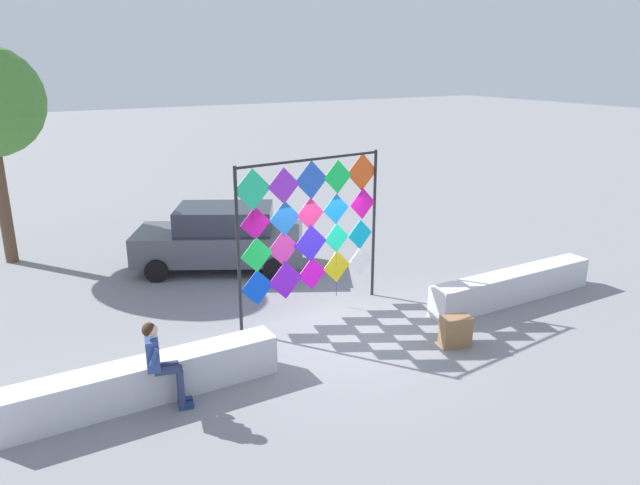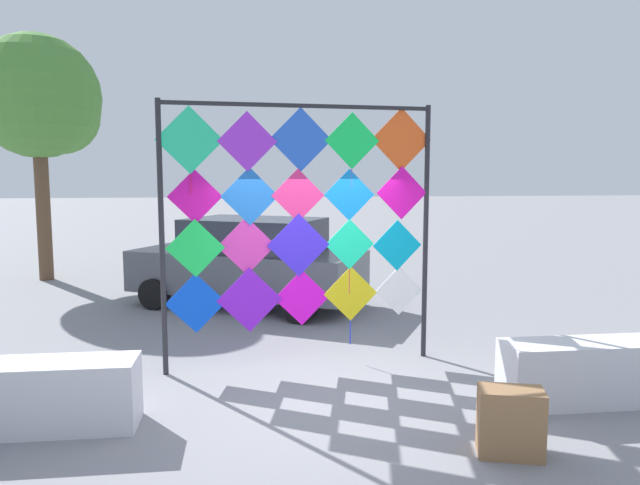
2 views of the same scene
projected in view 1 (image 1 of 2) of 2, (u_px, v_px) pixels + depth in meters
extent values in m
plane|color=gray|center=(345.00, 331.00, 12.39)|extent=(120.00, 120.00, 0.00)
cube|color=silver|center=(144.00, 381.00, 9.77)|extent=(4.62, 0.58, 0.70)
cube|color=silver|center=(512.00, 286.00, 13.85)|extent=(4.62, 0.58, 0.70)
cylinder|color=#232328|center=(238.00, 253.00, 11.77)|extent=(0.07, 0.07, 3.49)
cylinder|color=#232328|center=(374.00, 225.00, 13.74)|extent=(0.07, 0.07, 3.49)
cylinder|color=#232328|center=(311.00, 160.00, 12.25)|extent=(3.53, 0.40, 0.06)
cube|color=blue|center=(257.00, 288.00, 12.23)|extent=(0.78, 0.09, 0.78)
cube|color=#7A1AD8|center=(286.00, 280.00, 12.61)|extent=(0.86, 0.10, 0.86)
cube|color=#E811DC|center=(312.00, 273.00, 13.01)|extent=(0.75, 0.09, 0.75)
cube|color=yellow|center=(337.00, 267.00, 13.38)|extent=(0.75, 0.09, 0.75)
cylinder|color=#1632E5|center=(336.00, 289.00, 13.55)|extent=(0.02, 0.02, 0.34)
cube|color=white|center=(361.00, 260.00, 13.76)|extent=(0.68, 0.08, 0.68)
cube|color=#1ACF4F|center=(257.00, 255.00, 12.02)|extent=(0.74, 0.09, 0.75)
cube|color=#DB34A8|center=(283.00, 248.00, 12.41)|extent=(0.76, 0.09, 0.76)
cylinder|color=#16E556|center=(283.00, 273.00, 12.58)|extent=(0.02, 0.02, 0.32)
cube|color=#3C26F2|center=(311.00, 243.00, 12.76)|extent=(0.84, 0.09, 0.84)
cube|color=#1AF8B1|center=(337.00, 238.00, 13.15)|extent=(0.68, 0.08, 0.68)
cylinder|color=#E51658|center=(336.00, 260.00, 13.31)|extent=(0.02, 0.02, 0.34)
cube|color=#07A1CE|center=(360.00, 234.00, 13.54)|extent=(0.70, 0.08, 0.70)
cube|color=#D1109A|center=(255.00, 224.00, 11.86)|extent=(0.70, 0.08, 0.70)
cylinder|color=#16E551|center=(256.00, 247.00, 12.01)|extent=(0.02, 0.02, 0.28)
cube|color=blue|center=(285.00, 219.00, 12.23)|extent=(0.75, 0.09, 0.75)
cube|color=#F62F81|center=(310.00, 214.00, 12.57)|extent=(0.70, 0.08, 0.71)
cylinder|color=#16E590|center=(310.00, 237.00, 12.73)|extent=(0.02, 0.02, 0.31)
cube|color=#138CF3|center=(336.00, 209.00, 12.97)|extent=(0.69, 0.08, 0.69)
cube|color=#EC10AC|center=(363.00, 204.00, 13.36)|extent=(0.72, 0.08, 0.72)
cube|color=#25D590|center=(253.00, 189.00, 11.60)|extent=(0.84, 0.10, 0.85)
cylinder|color=#E51667|center=(253.00, 216.00, 11.77)|extent=(0.02, 0.02, 0.24)
cube|color=#9C30E1|center=(284.00, 186.00, 12.00)|extent=(0.76, 0.09, 0.76)
cube|color=blue|center=(311.00, 180.00, 12.39)|extent=(0.83, 0.09, 0.83)
cube|color=#17E85B|center=(338.00, 177.00, 12.77)|extent=(0.75, 0.09, 0.75)
cylinder|color=#E516A2|center=(337.00, 199.00, 12.93)|extent=(0.02, 0.02, 0.24)
cube|color=#F7591E|center=(362.00, 172.00, 13.16)|extent=(0.85, 0.10, 0.85)
cylinder|color=navy|center=(181.00, 390.00, 9.51)|extent=(0.11, 0.11, 0.70)
cylinder|color=navy|center=(167.00, 371.00, 9.34)|extent=(0.41, 0.21, 0.13)
cube|color=navy|center=(186.00, 406.00, 9.62)|extent=(0.26, 0.15, 0.09)
cylinder|color=navy|center=(180.00, 385.00, 9.67)|extent=(0.11, 0.11, 0.70)
cylinder|color=navy|center=(166.00, 366.00, 9.50)|extent=(0.41, 0.21, 0.13)
cube|color=navy|center=(185.00, 400.00, 9.78)|extent=(0.26, 0.15, 0.09)
cube|color=#334C8C|center=(153.00, 354.00, 9.28)|extent=(0.27, 0.39, 0.52)
sphere|color=#DBB293|center=(150.00, 330.00, 9.16)|extent=(0.22, 0.22, 0.22)
sphere|color=#382314|center=(149.00, 330.00, 9.15)|extent=(0.22, 0.22, 0.22)
cylinder|color=#334C8C|center=(154.00, 357.00, 9.07)|extent=(0.19, 0.12, 0.31)
cylinder|color=#334C8C|center=(153.00, 344.00, 9.47)|extent=(0.19, 0.12, 0.31)
cube|color=#4C5156|center=(220.00, 244.00, 15.86)|extent=(4.78, 3.75, 0.79)
cube|color=#282D38|center=(225.00, 218.00, 15.65)|extent=(2.96, 2.63, 0.63)
cylinder|color=black|center=(157.00, 270.00, 15.03)|extent=(0.63, 0.48, 0.59)
cylinder|color=black|center=(172.00, 248.00, 16.83)|extent=(0.63, 0.48, 0.59)
cylinder|color=black|center=(275.00, 269.00, 15.12)|extent=(0.63, 0.48, 0.59)
cylinder|color=black|center=(278.00, 247.00, 16.92)|extent=(0.63, 0.48, 0.59)
cube|color=olive|center=(455.00, 331.00, 11.65)|extent=(0.65, 0.49, 0.62)
cylinder|color=brown|center=(3.00, 200.00, 16.08)|extent=(0.33, 0.33, 3.52)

